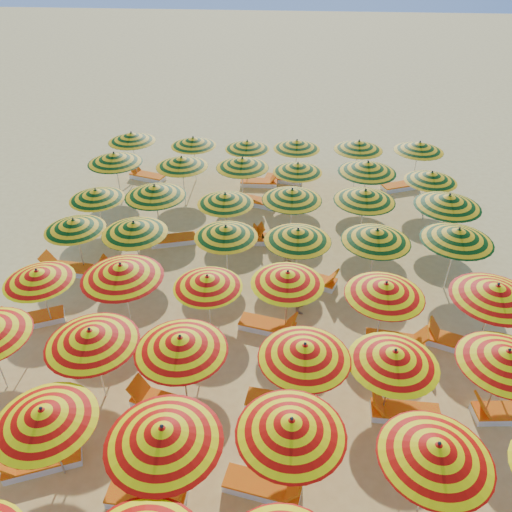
% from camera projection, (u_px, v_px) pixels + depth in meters
% --- Properties ---
extents(ground, '(120.00, 120.00, 0.00)m').
position_uv_depth(ground, '(255.00, 305.00, 16.19)').
color(ground, '#EDC669').
rests_on(ground, ground).
extents(umbrella_7, '(2.53, 2.53, 2.30)m').
position_uv_depth(umbrella_7, '(43.00, 416.00, 10.19)').
color(umbrella_7, silver).
rests_on(umbrella_7, ground).
extents(umbrella_8, '(3.05, 3.05, 2.49)m').
position_uv_depth(umbrella_8, '(163.00, 435.00, 9.62)').
color(umbrella_8, silver).
rests_on(umbrella_8, ground).
extents(umbrella_9, '(2.75, 2.75, 2.40)m').
position_uv_depth(umbrella_9, '(291.00, 427.00, 9.87)').
color(umbrella_9, silver).
rests_on(umbrella_9, ground).
extents(umbrella_10, '(2.65, 2.65, 2.37)m').
position_uv_depth(umbrella_10, '(437.00, 451.00, 9.45)').
color(umbrella_10, silver).
rests_on(umbrella_10, ground).
extents(umbrella_13, '(2.87, 2.87, 2.41)m').
position_uv_depth(umbrella_13, '(91.00, 337.00, 11.95)').
color(umbrella_13, silver).
rests_on(umbrella_13, ground).
extents(umbrella_14, '(2.27, 2.27, 2.39)m').
position_uv_depth(umbrella_14, '(181.00, 344.00, 11.78)').
color(umbrella_14, silver).
rests_on(umbrella_14, ground).
extents(umbrella_15, '(2.31, 2.31, 2.35)m').
position_uv_depth(umbrella_15, '(305.00, 351.00, 11.63)').
color(umbrella_15, silver).
rests_on(umbrella_15, ground).
extents(umbrella_16, '(2.52, 2.52, 2.27)m').
position_uv_depth(umbrella_16, '(394.00, 357.00, 11.57)').
color(umbrella_16, silver).
rests_on(umbrella_16, ground).
extents(umbrella_17, '(2.86, 2.86, 2.35)m').
position_uv_depth(umbrella_17, '(507.00, 357.00, 11.47)').
color(umbrella_17, silver).
rests_on(umbrella_17, ground).
extents(umbrella_18, '(2.43, 2.43, 2.15)m').
position_uv_depth(umbrella_18, '(38.00, 276.00, 14.35)').
color(umbrella_18, silver).
rests_on(umbrella_18, ground).
extents(umbrella_19, '(3.01, 3.01, 2.49)m').
position_uv_depth(umbrella_19, '(121.00, 271.00, 14.04)').
color(umbrella_19, silver).
rests_on(umbrella_19, ground).
extents(umbrella_20, '(2.32, 2.32, 2.12)m').
position_uv_depth(umbrella_20, '(208.00, 281.00, 14.16)').
color(umbrella_20, silver).
rests_on(umbrella_20, ground).
extents(umbrella_21, '(2.21, 2.21, 2.25)m').
position_uv_depth(umbrella_21, '(288.00, 278.00, 14.13)').
color(umbrella_21, silver).
rests_on(umbrella_21, ground).
extents(umbrella_22, '(2.25, 2.25, 2.34)m').
position_uv_depth(umbrella_22, '(385.00, 289.00, 13.57)').
color(umbrella_22, silver).
rests_on(umbrella_22, ground).
extents(umbrella_23, '(2.89, 2.89, 2.49)m').
position_uv_depth(umbrella_23, '(496.00, 292.00, 13.27)').
color(umbrella_23, silver).
rests_on(umbrella_23, ground).
extents(umbrella_24, '(2.21, 2.21, 2.16)m').
position_uv_depth(umbrella_24, '(74.00, 225.00, 16.69)').
color(umbrella_24, silver).
rests_on(umbrella_24, ground).
extents(umbrella_25, '(2.59, 2.59, 2.30)m').
position_uv_depth(umbrella_25, '(134.00, 228.00, 16.29)').
color(umbrella_25, silver).
rests_on(umbrella_25, ground).
extents(umbrella_26, '(2.66, 2.66, 2.23)m').
position_uv_depth(umbrella_26, '(226.00, 232.00, 16.21)').
color(umbrella_26, silver).
rests_on(umbrella_26, ground).
extents(umbrella_27, '(2.57, 2.57, 2.31)m').
position_uv_depth(umbrella_27, '(298.00, 235.00, 15.90)').
color(umbrella_27, silver).
rests_on(umbrella_27, ground).
extents(umbrella_28, '(2.31, 2.31, 2.36)m').
position_uv_depth(umbrella_28, '(377.00, 235.00, 15.81)').
color(umbrella_28, silver).
rests_on(umbrella_28, ground).
extents(umbrella_29, '(2.76, 2.76, 2.43)m').
position_uv_depth(umbrella_29, '(458.00, 235.00, 15.71)').
color(umbrella_29, silver).
rests_on(umbrella_29, ground).
extents(umbrella_30, '(2.56, 2.56, 2.16)m').
position_uv_depth(umbrella_30, '(96.00, 194.00, 18.49)').
color(umbrella_30, silver).
rests_on(umbrella_30, ground).
extents(umbrella_31, '(2.71, 2.71, 2.40)m').
position_uv_depth(umbrella_31, '(155.00, 191.00, 18.27)').
color(umbrella_31, silver).
rests_on(umbrella_31, ground).
extents(umbrella_32, '(2.26, 2.26, 2.20)m').
position_uv_depth(umbrella_32, '(225.00, 199.00, 18.13)').
color(umbrella_32, silver).
rests_on(umbrella_32, ground).
extents(umbrella_33, '(2.91, 2.91, 2.35)m').
position_uv_depth(umbrella_33, '(292.00, 195.00, 18.13)').
color(umbrella_33, silver).
rests_on(umbrella_33, ground).
extents(umbrella_34, '(2.85, 2.85, 2.38)m').
position_uv_depth(umbrella_34, '(365.00, 196.00, 18.00)').
color(umbrella_34, silver).
rests_on(umbrella_34, ground).
extents(umbrella_35, '(2.79, 2.79, 2.47)m').
position_uv_depth(umbrella_35, '(448.00, 201.00, 17.50)').
color(umbrella_35, silver).
rests_on(umbrella_35, ground).
extents(umbrella_36, '(2.40, 2.40, 2.41)m').
position_uv_depth(umbrella_36, '(115.00, 158.00, 20.72)').
color(umbrella_36, silver).
rests_on(umbrella_36, ground).
extents(umbrella_37, '(2.31, 2.31, 2.30)m').
position_uv_depth(umbrella_37, '(182.00, 162.00, 20.62)').
color(umbrella_37, silver).
rests_on(umbrella_37, ground).
extents(umbrella_38, '(2.31, 2.31, 2.33)m').
position_uv_depth(umbrella_38, '(242.00, 163.00, 20.48)').
color(umbrella_38, silver).
rests_on(umbrella_38, ground).
extents(umbrella_39, '(2.64, 2.64, 2.16)m').
position_uv_depth(umbrella_39, '(298.00, 168.00, 20.45)').
color(umbrella_39, silver).
rests_on(umbrella_39, ground).
extents(umbrella_40, '(2.93, 2.93, 2.47)m').
position_uv_depth(umbrella_40, '(367.00, 167.00, 19.84)').
color(umbrella_40, silver).
rests_on(umbrella_40, ground).
extents(umbrella_41, '(2.56, 2.56, 2.19)m').
position_uv_depth(umbrella_41, '(431.00, 177.00, 19.68)').
color(umbrella_41, silver).
rests_on(umbrella_41, ground).
extents(umbrella_42, '(2.82, 2.82, 2.31)m').
position_uv_depth(umbrella_42, '(132.00, 137.00, 22.88)').
color(umbrella_42, silver).
rests_on(umbrella_42, ground).
extents(umbrella_43, '(2.35, 2.35, 2.20)m').
position_uv_depth(umbrella_43, '(193.00, 142.00, 22.70)').
color(umbrella_43, silver).
rests_on(umbrella_43, ground).
extents(umbrella_44, '(2.64, 2.64, 2.15)m').
position_uv_depth(umbrella_44, '(247.00, 145.00, 22.49)').
color(umbrella_44, silver).
rests_on(umbrella_44, ground).
extents(umbrella_45, '(2.54, 2.54, 2.23)m').
position_uv_depth(umbrella_45, '(297.00, 145.00, 22.33)').
color(umbrella_45, silver).
rests_on(umbrella_45, ground).
extents(umbrella_46, '(2.87, 2.87, 2.31)m').
position_uv_depth(umbrella_46, '(359.00, 145.00, 22.08)').
color(umbrella_46, silver).
rests_on(umbrella_46, ground).
extents(umbrella_47, '(2.27, 2.27, 2.31)m').
position_uv_depth(umbrella_47, '(419.00, 147.00, 21.96)').
color(umbrella_47, silver).
rests_on(umbrella_47, ground).
extents(lounger_5, '(1.82, 1.18, 0.69)m').
position_uv_depth(lounger_5, '(41.00, 462.00, 11.40)').
color(lounger_5, white).
rests_on(lounger_5, ground).
extents(lounger_6, '(1.75, 0.65, 0.69)m').
position_uv_depth(lounger_6, '(149.00, 497.00, 10.71)').
color(lounger_6, white).
rests_on(lounger_6, ground).
extents(lounger_7, '(1.81, 0.88, 0.69)m').
position_uv_depth(lounger_7, '(265.00, 486.00, 10.91)').
color(lounger_7, white).
rests_on(lounger_7, ground).
extents(lounger_8, '(1.82, 0.99, 0.69)m').
position_uv_depth(lounger_8, '(163.00, 403.00, 12.77)').
color(lounger_8, white).
rests_on(lounger_8, ground).
extents(lounger_9, '(1.79, 0.79, 0.69)m').
position_uv_depth(lounger_9, '(281.00, 403.00, 12.75)').
color(lounger_9, white).
rests_on(lounger_9, ground).
extents(lounger_10, '(1.75, 0.62, 0.69)m').
position_uv_depth(lounger_10, '(403.00, 412.00, 12.53)').
color(lounger_10, white).
rests_on(lounger_10, ground).
extents(lounger_11, '(1.78, 0.76, 0.69)m').
position_uv_depth(lounger_11, '(506.00, 413.00, 12.52)').
color(lounger_11, white).
rests_on(lounger_11, ground).
extents(lounger_12, '(1.82, 1.24, 0.69)m').
position_uv_depth(lounger_12, '(34.00, 319.00, 15.40)').
color(lounger_12, white).
rests_on(lounger_12, ground).
extents(lounger_13, '(1.82, 0.94, 0.69)m').
position_uv_depth(lounger_13, '(269.00, 326.00, 15.15)').
color(lounger_13, white).
rests_on(lounger_13, ground).
extents(lounger_14, '(1.79, 0.80, 0.69)m').
position_uv_depth(lounger_14, '(396.00, 341.00, 14.62)').
color(lounger_14, white).
rests_on(lounger_14, ground).
extents(lounger_15, '(1.83, 1.15, 0.69)m').
position_uv_depth(lounger_15, '(455.00, 343.00, 14.55)').
color(lounger_15, white).
rests_on(lounger_15, ground).
extents(lounger_16, '(1.78, 0.73, 0.69)m').
position_uv_depth(lounger_16, '(67.00, 268.00, 17.62)').
color(lounger_16, white).
rests_on(lounger_16, ground).
extents(lounger_17, '(1.76, 0.66, 0.69)m').
position_uv_depth(lounger_17, '(126.00, 271.00, 17.48)').
color(lounger_17, white).
rests_on(lounger_17, ground).
extents(lounger_18, '(1.83, 1.16, 0.69)m').
position_uv_depth(lounger_18, '(313.00, 279.00, 17.08)').
color(lounger_18, white).
rests_on(lounger_18, ground).
extents(lounger_19, '(1.83, 1.05, 0.69)m').
position_uv_depth(lounger_19, '(172.00, 240.00, 19.17)').
color(lounger_19, white).
rests_on(lounger_19, ground).
extents(lounger_20, '(1.82, 1.03, 0.69)m').
position_uv_depth(lounger_20, '(243.00, 239.00, 19.21)').
color(lounger_20, white).
rests_on(lounger_20, ground).
extents(lounger_21, '(1.76, 0.65, 0.69)m').
position_uv_depth(lounger_21, '(274.00, 239.00, 19.20)').
color(lounger_21, white).
rests_on(lounger_21, ground).
extents(lounger_22, '(1.83, 1.11, 0.69)m').
position_uv_depth(lounger_22, '(257.00, 202.00, 21.71)').
color(lounger_22, white).
rests_on(lounger_22, ground).
extents(lounger_23, '(1.83, 1.08, 0.69)m').
position_uv_depth(lounger_23, '(147.00, 176.00, 23.82)').
color(lounger_23, white).
rests_on(lounger_23, ground).
extents(lounger_24, '(1.74, 0.61, 0.69)m').
position_uv_depth(lounger_24, '(260.00, 182.00, 23.26)').
color(lounger_24, white).
rests_on(lounger_24, ground).
extents(lounger_25, '(1.79, 0.80, 0.69)m').
position_uv_depth(lounger_25, '(284.00, 179.00, 23.58)').
color(lounger_25, white).
rests_on(lounger_25, ground).
extents(lounger_26, '(1.82, 1.20, 0.69)m').
position_uv_depth(lounger_26, '(401.00, 186.00, 22.97)').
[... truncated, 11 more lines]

